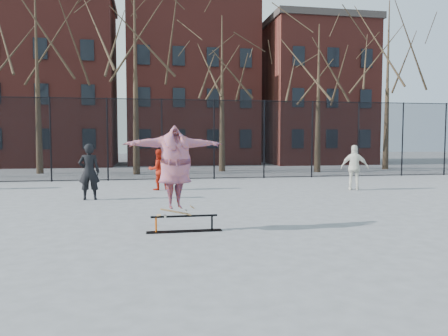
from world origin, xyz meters
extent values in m
plane|color=slate|center=(0.00, 0.00, 0.00)|extent=(100.00, 100.00, 0.00)
cube|color=black|center=(-1.37, 0.91, 0.01)|extent=(1.68, 0.26, 0.01)
cylinder|color=#E5580D|center=(-2.00, 0.91, 0.17)|extent=(0.04, 0.04, 0.35)
cylinder|color=black|center=(-0.75, 0.91, 0.17)|extent=(0.04, 0.04, 0.35)
cylinder|color=black|center=(-1.37, 0.91, 0.35)|extent=(1.48, 0.05, 0.05)
imported|color=#3E378A|center=(-1.56, 0.91, 1.37)|extent=(2.33, 1.05, 1.83)
imported|color=black|center=(-4.07, 6.45, 0.95)|extent=(0.70, 0.47, 1.89)
imported|color=red|center=(-1.71, 8.86, 0.81)|extent=(0.93, 0.81, 1.62)
imported|color=silver|center=(6.00, 7.44, 0.90)|extent=(1.14, 0.88, 1.80)
cylinder|color=black|center=(-6.60, 13.00, 2.00)|extent=(0.07, 0.07, 4.00)
cylinder|color=black|center=(-4.00, 13.00, 2.00)|extent=(0.07, 0.07, 4.00)
cylinder|color=black|center=(-1.40, 13.00, 2.00)|extent=(0.07, 0.07, 4.00)
cylinder|color=black|center=(1.20, 13.00, 2.00)|extent=(0.07, 0.07, 4.00)
cylinder|color=black|center=(3.80, 13.00, 2.00)|extent=(0.07, 0.07, 4.00)
cylinder|color=black|center=(6.40, 13.00, 2.00)|extent=(0.07, 0.07, 4.00)
cylinder|color=black|center=(9.00, 13.00, 2.00)|extent=(0.07, 0.07, 4.00)
cylinder|color=black|center=(11.60, 13.00, 2.00)|extent=(0.07, 0.07, 4.00)
cylinder|color=black|center=(14.20, 13.00, 2.00)|extent=(0.07, 0.07, 4.00)
cube|color=black|center=(0.00, 13.00, 2.00)|extent=(34.00, 0.01, 4.00)
cylinder|color=black|center=(0.00, 13.00, 3.96)|extent=(34.00, 0.04, 0.04)
cone|color=black|center=(-8.50, 17.80, 2.31)|extent=(0.40, 0.40, 4.62)
cone|color=black|center=(-3.00, 16.50, 2.31)|extent=(0.40, 0.40, 4.62)
cone|color=black|center=(2.50, 17.80, 2.31)|extent=(0.40, 0.40, 4.62)
cone|color=black|center=(8.00, 16.50, 2.31)|extent=(0.40, 0.40, 4.62)
cone|color=black|center=(13.50, 17.80, 2.31)|extent=(0.40, 0.40, 4.62)
cube|color=#5D231E|center=(-9.00, 26.00, 6.00)|extent=(9.00, 7.00, 12.00)
cube|color=#5D231E|center=(1.50, 26.00, 6.50)|extent=(10.00, 7.00, 13.00)
cube|color=#5D231E|center=(11.50, 26.00, 5.50)|extent=(8.00, 7.00, 11.00)
camera|label=1|loc=(-2.21, -8.70, 2.09)|focal=35.00mm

